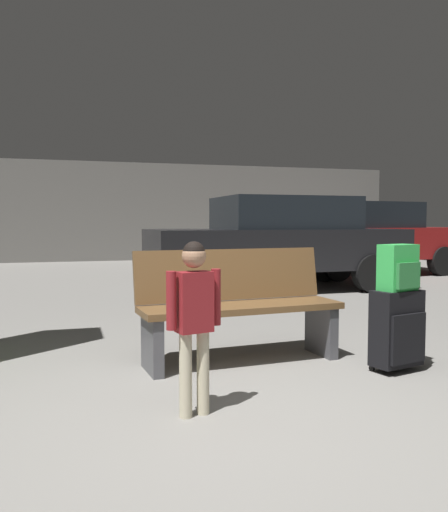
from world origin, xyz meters
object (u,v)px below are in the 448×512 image
bench (238,306)px  suitcase (397,329)px  child (194,309)px  backpack_bright (399,268)px  parked_car_side (364,236)px  parked_car_near (277,240)px

bench → suitcase: 1.22m
child → backpack_bright: bearing=15.2°
bench → backpack_bright: (1.03, -0.63, 0.33)m
bench → child: 1.26m
parked_car_side → parked_car_near: size_ratio=1.04×
bench → child: bearing=-119.9°
child → parked_car_near: (2.64, 5.17, 0.19)m
suitcase → child: (-1.66, -0.45, 0.30)m
suitcase → parked_car_side: bearing=60.4°
parked_car_side → parked_car_near: same height
suitcase → parked_car_near: (0.99, 4.72, 0.48)m
bench → parked_car_near: size_ratio=0.40×
suitcase → parked_car_near: size_ratio=0.15×
bench → backpack_bright: backpack_bright is taller
parked_car_near → backpack_bright: bearing=-101.8°
backpack_bright → child: size_ratio=0.34×
backpack_bright → bench: bearing=148.7°
bench → backpack_bright: bearing=-31.3°
child → parked_car_side: parked_car_side is taller
parked_car_side → parked_car_near: bearing=-147.2°
bench → parked_car_near: bearing=63.7°
backpack_bright → child: child is taller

